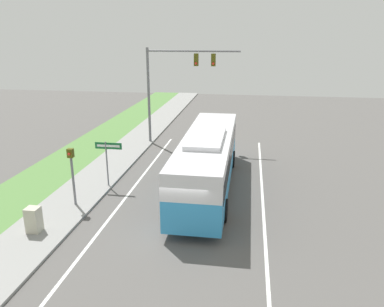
# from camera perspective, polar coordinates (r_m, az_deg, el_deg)

# --- Properties ---
(ground_plane) EXTENTS (80.00, 80.00, 0.00)m
(ground_plane) POSITION_cam_1_polar(r_m,az_deg,el_deg) (16.73, -1.59, -11.96)
(ground_plane) COLOR #565451
(sidewalk) EXTENTS (2.80, 80.00, 0.12)m
(sidewalk) POSITION_cam_1_polar(r_m,az_deg,el_deg) (18.72, -20.89, -9.61)
(sidewalk) COLOR gray
(sidewalk) RESTS_ON ground_plane
(lane_divider_near) EXTENTS (0.14, 30.00, 0.01)m
(lane_divider_near) POSITION_cam_1_polar(r_m,az_deg,el_deg) (17.67, -13.37, -10.76)
(lane_divider_near) COLOR silver
(lane_divider_near) RESTS_ON ground_plane
(lane_divider_far) EXTENTS (0.14, 30.00, 0.01)m
(lane_divider_far) POSITION_cam_1_polar(r_m,az_deg,el_deg) (16.55, 11.08, -12.67)
(lane_divider_far) COLOR silver
(lane_divider_far) RESTS_ON ground_plane
(bus) EXTENTS (2.70, 12.17, 3.30)m
(bus) POSITION_cam_1_polar(r_m,az_deg,el_deg) (20.58, 2.41, -0.62)
(bus) COLOR #3393D1
(bus) RESTS_ON ground_plane
(signal_gantry) EXTENTS (7.05, 0.41, 7.37)m
(signal_gantry) POSITION_cam_1_polar(r_m,az_deg,el_deg) (28.81, -2.74, 11.65)
(signal_gantry) COLOR slate
(signal_gantry) RESTS_ON ground_plane
(pedestrian_signal) EXTENTS (0.28, 0.34, 3.04)m
(pedestrian_signal) POSITION_cam_1_polar(r_m,az_deg,el_deg) (19.20, -17.84, -2.06)
(pedestrian_signal) COLOR slate
(pedestrian_signal) RESTS_ON ground_plane
(street_sign) EXTENTS (1.53, 0.08, 2.69)m
(street_sign) POSITION_cam_1_polar(r_m,az_deg,el_deg) (21.17, -12.72, -0.26)
(street_sign) COLOR slate
(street_sign) RESTS_ON ground_plane
(utility_cabinet) EXTENTS (0.57, 0.53, 1.12)m
(utility_cabinet) POSITION_cam_1_polar(r_m,az_deg,el_deg) (17.68, -22.98, -9.28)
(utility_cabinet) COLOR #B7B29E
(utility_cabinet) RESTS_ON sidewalk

